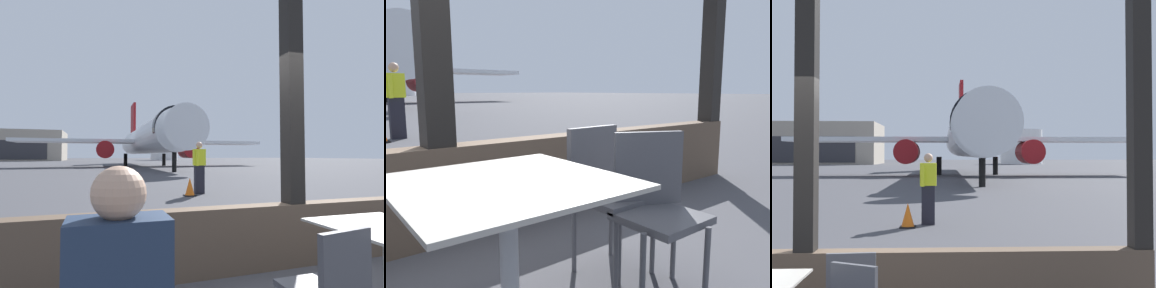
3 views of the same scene
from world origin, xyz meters
The scene contains 8 objects.
ground_plane centered at (0.00, 40.00, 0.00)m, with size 220.00×220.00×0.00m, color #424247.
window_frame centered at (0.00, 0.00, 1.38)m, with size 7.21×0.24×3.99m.
cafe_chair_window_left centered at (-0.91, -1.57, 0.52)m, with size 0.44×0.44×0.86m.
airplane centered at (3.49, 32.39, 3.22)m, with size 29.00×33.69×9.94m.
ground_crew_worker centered at (1.06, 6.42, 0.90)m, with size 0.40×0.49×1.74m.
traffic_cone centered at (0.59, 6.00, 0.27)m, with size 0.36×0.36×0.58m.
distant_hangar centered at (-20.81, 80.86, 3.72)m, with size 20.94×14.29×7.44m.
fuel_storage_tank centered at (16.14, 80.31, 3.18)m, with size 7.83×7.83×6.35m, color white.
Camera 1 is at (-2.23, -3.00, 1.28)m, focal length 27.63 mm.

